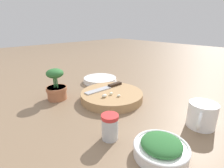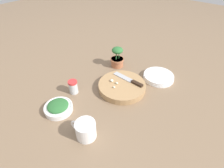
{
  "view_description": "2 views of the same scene",
  "coord_description": "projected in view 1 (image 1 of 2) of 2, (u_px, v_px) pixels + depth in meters",
  "views": [
    {
      "loc": [
        -0.46,
        0.48,
        0.35
      ],
      "look_at": [
        0.08,
        -0.02,
        0.09
      ],
      "focal_mm": 28.0,
      "sensor_mm": 36.0,
      "label": 1
    },
    {
      "loc": [
        -0.58,
        -0.52,
        0.71
      ],
      "look_at": [
        0.03,
        -0.01,
        0.07
      ],
      "focal_mm": 28.0,
      "sensor_mm": 36.0,
      "label": 2
    }
  ],
  "objects": [
    {
      "name": "ground_plane",
      "position": [
        121.0,
        109.0,
        0.75
      ],
      "size": [
        5.0,
        5.0,
        0.0
      ],
      "primitive_type": "plane",
      "color": "#7F664C"
    },
    {
      "name": "cutting_board",
      "position": [
        112.0,
        96.0,
        0.83
      ],
      "size": [
        0.29,
        0.29,
        0.04
      ],
      "color": "tan",
      "rests_on": "ground_plane"
    },
    {
      "name": "chef_knife",
      "position": [
        107.0,
        87.0,
        0.87
      ],
      "size": [
        0.04,
        0.22,
        0.01
      ],
      "rotation": [
        0.0,
        0.0,
        6.25
      ],
      "color": "black",
      "rests_on": "cutting_board"
    },
    {
      "name": "garlic_cloves",
      "position": [
        109.0,
        95.0,
        0.77
      ],
      "size": [
        0.06,
        0.07,
        0.01
      ],
      "color": "#EAE9C7",
      "rests_on": "cutting_board"
    },
    {
      "name": "herb_bowl",
      "position": [
        161.0,
        148.0,
        0.48
      ],
      "size": [
        0.15,
        0.15,
        0.05
      ],
      "color": "white",
      "rests_on": "ground_plane"
    },
    {
      "name": "spice_jar",
      "position": [
        110.0,
        127.0,
        0.54
      ],
      "size": [
        0.05,
        0.05,
        0.08
      ],
      "color": "silver",
      "rests_on": "ground_plane"
    },
    {
      "name": "coffee_mug",
      "position": [
        202.0,
        115.0,
        0.61
      ],
      "size": [
        0.1,
        0.13,
        0.09
      ],
      "color": "white",
      "rests_on": "ground_plane"
    },
    {
      "name": "plate_stack",
      "position": [
        100.0,
        80.0,
        1.08
      ],
      "size": [
        0.2,
        0.2,
        0.03
      ],
      "color": "white",
      "rests_on": "ground_plane"
    },
    {
      "name": "potted_herb",
      "position": [
        56.0,
        86.0,
        0.82
      ],
      "size": [
        0.1,
        0.1,
        0.15
      ],
      "color": "#B26B47",
      "rests_on": "ground_plane"
    }
  ]
}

